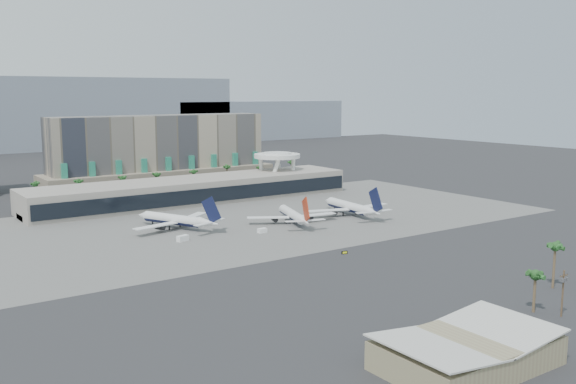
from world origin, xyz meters
TOP-DOWN VIEW (x-y plane):
  - ground at (0.00, 0.00)m, footprint 900.00×900.00m
  - apron_pad at (0.00, 55.00)m, footprint 260.00×130.00m
  - mountain_ridge at (27.88, 470.00)m, footprint 680.00×60.00m
  - hotel at (10.00, 174.41)m, footprint 140.00×30.00m
  - terminal at (0.00, 109.84)m, footprint 170.00×32.50m
  - saucer_structure at (55.00, 116.00)m, footprint 26.00×26.00m
  - palm_row at (7.00, 145.00)m, footprint 157.80×2.80m
  - hangar_left at (-45.00, -102.00)m, footprint 36.65×22.60m
  - utility_pole at (-2.00, -96.09)m, footprint 3.20×0.85m
  - airliner_left at (-35.96, 55.14)m, footprint 39.49×40.64m
  - airliner_centre at (9.86, 36.66)m, footprint 38.43×39.76m
  - airliner_right at (41.62, 36.25)m, footprint 43.17×44.62m
  - service_vehicle_a at (-43.69, 33.09)m, footprint 4.93×3.26m
  - service_vehicle_b at (-11.27, 28.21)m, footprint 3.77×2.37m
  - taxiway_sign at (-6.02, -16.55)m, footprint 2.31×0.74m
  - near_palm_a at (-4.67, -89.93)m, footprint 6.00×6.00m
  - near_palm_b at (17.79, -80.86)m, footprint 6.00×6.00m

SIDE VIEW (x-z plane):
  - ground at x=0.00m, z-range 0.00..0.00m
  - apron_pad at x=0.00m, z-range 0.00..0.06m
  - taxiway_sign at x=-6.02m, z-range 0.00..1.04m
  - service_vehicle_b at x=-11.27m, z-range 0.00..1.85m
  - service_vehicle_a at x=-43.69m, z-range 0.00..2.21m
  - hangar_left at x=-45.00m, z-range -0.58..6.98m
  - airliner_centre at x=9.86m, z-range -3.52..10.69m
  - airliner_left at x=-35.96m, z-range -3.73..11.32m
  - airliner_right at x=41.62m, z-range -3.82..11.59m
  - terminal at x=0.00m, z-range -0.73..13.77m
  - utility_pole at x=-2.00m, z-range 1.14..13.14m
  - near_palm_a at x=-4.67m, z-range 2.76..13.93m
  - palm_row at x=7.00m, z-range 3.95..17.05m
  - near_palm_b at x=17.79m, z-range 3.93..17.55m
  - hotel at x=10.00m, z-range -4.19..37.81m
  - saucer_structure at x=55.00m, z-range 7.51..29.40m
  - mountain_ridge at x=27.88m, z-range -5.11..64.89m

